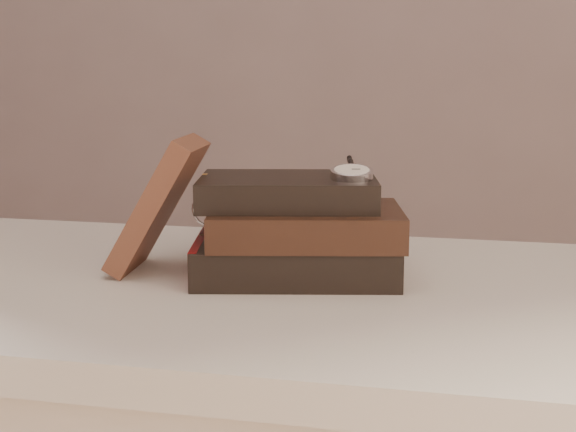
# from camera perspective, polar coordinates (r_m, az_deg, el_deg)

# --- Properties ---
(table) EXTENTS (1.00, 0.60, 0.75)m
(table) POSITION_cam_1_polar(r_m,az_deg,el_deg) (1.03, -3.72, -9.36)
(table) COLOR beige
(table) RESTS_ON ground
(book_stack) EXTENTS (0.28, 0.22, 0.12)m
(book_stack) POSITION_cam_1_polar(r_m,az_deg,el_deg) (1.01, 0.64, -1.01)
(book_stack) COLOR black
(book_stack) RESTS_ON table
(journal) EXTENTS (0.13, 0.12, 0.17)m
(journal) POSITION_cam_1_polar(r_m,az_deg,el_deg) (1.04, -9.00, 0.80)
(journal) COLOR #46251B
(journal) RESTS_ON table
(pocket_watch) EXTENTS (0.06, 0.16, 0.02)m
(pocket_watch) POSITION_cam_1_polar(r_m,az_deg,el_deg) (0.99, 4.43, 3.07)
(pocket_watch) COLOR silver
(pocket_watch) RESTS_ON book_stack
(eyeglasses) EXTENTS (0.12, 0.14, 0.05)m
(eyeglasses) POSITION_cam_1_polar(r_m,az_deg,el_deg) (1.09, -3.99, 0.52)
(eyeglasses) COLOR silver
(eyeglasses) RESTS_ON book_stack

